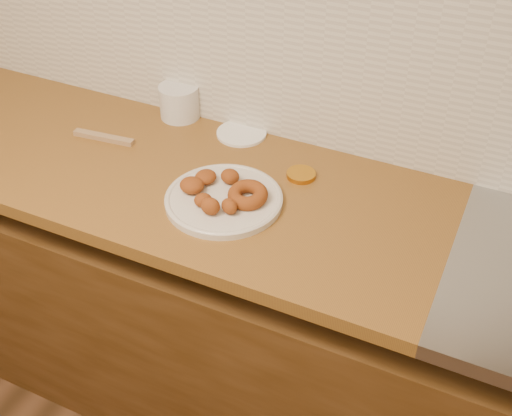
{
  "coord_description": "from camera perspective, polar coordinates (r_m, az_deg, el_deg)",
  "views": [
    {
      "loc": [
        0.56,
        0.49,
        1.9
      ],
      "look_at": [
        0.04,
        1.61,
        0.93
      ],
      "focal_mm": 45.0,
      "sensor_mm": 36.0,
      "label": 1
    }
  ],
  "objects": [
    {
      "name": "butcher_block",
      "position": [
        1.99,
        -17.28,
        5.46
      ],
      "size": [
        2.3,
        0.62,
        0.04
      ],
      "primitive_type": "cube",
      "color": "brown",
      "rests_on": "base_cabinet"
    },
    {
      "name": "donut_plate",
      "position": [
        1.63,
        -2.88,
        0.73
      ],
      "size": [
        0.3,
        0.3,
        0.02
      ],
      "primitive_type": "cylinder",
      "color": "beige",
      "rests_on": "butcher_block"
    },
    {
      "name": "brass_jar_lid",
      "position": [
        1.72,
        4.03,
        2.97
      ],
      "size": [
        0.09,
        0.09,
        0.01
      ],
      "primitive_type": "cylinder",
      "rotation": [
        0.0,
        0.0,
        0.21
      ],
      "color": "#BB7B1C",
      "rests_on": "butcher_block"
    },
    {
      "name": "backsplash",
      "position": [
        1.74,
        4.35,
        14.47
      ],
      "size": [
        3.6,
        0.02,
        0.6
      ],
      "primitive_type": "cube",
      "color": "beige",
      "rests_on": "wall_back"
    },
    {
      "name": "tub_lid",
      "position": [
        1.9,
        -1.29,
        6.66
      ],
      "size": [
        0.17,
        0.17,
        0.01
      ],
      "primitive_type": "cylinder",
      "rotation": [
        0.0,
        0.0,
        -0.15
      ],
      "color": "white",
      "rests_on": "butcher_block"
    },
    {
      "name": "ring_donut",
      "position": [
        1.6,
        -0.76,
        1.2
      ],
      "size": [
        0.11,
        0.11,
        0.05
      ],
      "primitive_type": "torus",
      "rotation": [
        0.1,
        0.0,
        0.04
      ],
      "color": "brown",
      "rests_on": "donut_plate"
    },
    {
      "name": "plastic_tub",
      "position": [
        1.98,
        -6.82,
        9.38
      ],
      "size": [
        0.12,
        0.12,
        0.1
      ],
      "primitive_type": "cylinder",
      "rotation": [
        0.0,
        0.0,
        0.02
      ],
      "color": "silver",
      "rests_on": "butcher_block"
    },
    {
      "name": "wooden_utensil",
      "position": [
        1.93,
        -13.38,
        6.13
      ],
      "size": [
        0.19,
        0.04,
        0.01
      ],
      "primitive_type": "cube",
      "rotation": [
        0.0,
        0.0,
        0.1
      ],
      "color": "#9C7A53",
      "rests_on": "butcher_block"
    },
    {
      "name": "fried_dough_chunks",
      "position": [
        1.62,
        -4.2,
        1.67
      ],
      "size": [
        0.19,
        0.18,
        0.05
      ],
      "color": "brown",
      "rests_on": "donut_plate"
    },
    {
      "name": "base_cabinet",
      "position": [
        2.01,
        0.03,
        -10.62
      ],
      "size": [
        3.6,
        0.6,
        0.77
      ],
      "primitive_type": "cube",
      "color": "brown",
      "rests_on": "floor"
    }
  ]
}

